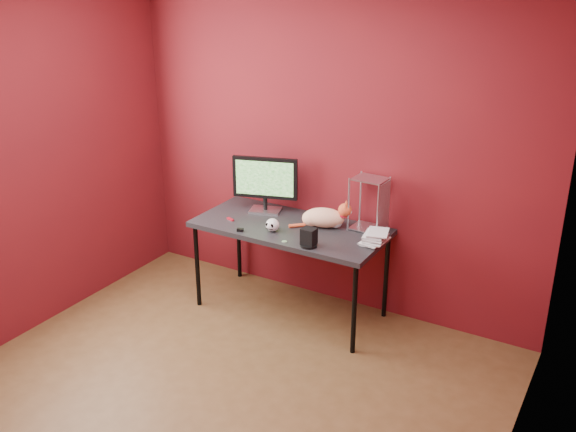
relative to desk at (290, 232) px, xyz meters
The scene contains 11 objects.
room 1.57m from the desk, 83.75° to the right, with size 3.52×3.52×2.61m.
desk is the anchor object (origin of this frame).
monitor 0.48m from the desk, 153.59° to the left, with size 0.52×0.24×0.46m.
cat 0.29m from the desk, 25.36° to the left, with size 0.44×0.30×0.23m.
skull_mug 0.20m from the desk, 110.42° to the right, with size 0.10×0.10×0.10m.
speaker 0.43m from the desk, 41.16° to the right, with size 0.12×0.12×0.14m.
book_stack 0.83m from the desk, ahead, with size 0.20×0.23×0.99m.
wire_rack 0.65m from the desk, 23.51° to the left, with size 0.25×0.21×0.42m.
pocket_knife 0.49m from the desk, 163.62° to the right, with size 0.07×0.02×0.01m, color #9F0C1A.
black_gadget 0.40m from the desk, 133.20° to the right, with size 0.05×0.03×0.02m, color black.
washer 0.32m from the desk, 67.96° to the right, with size 0.04×0.04×0.00m, color #B8B8BD.
Camera 1 is at (2.14, -2.62, 2.66)m, focal length 40.00 mm.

